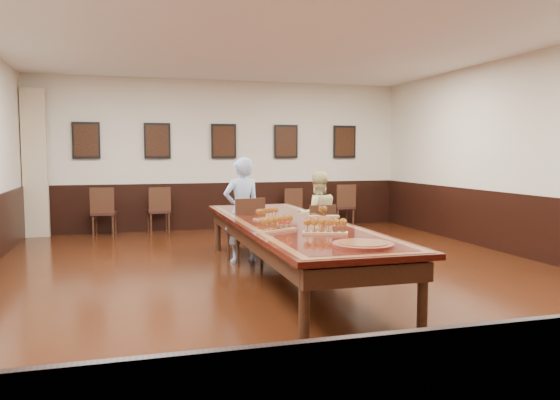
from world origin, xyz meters
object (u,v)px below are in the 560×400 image
object	(u,v)px
chair_woman	(319,232)
spare_chair_a	(104,211)
chair_man	(245,230)
spare_chair_b	(158,210)
conference_table	(290,233)
person_woman	(317,216)
spare_chair_c	(291,208)
person_man	(242,210)
spare_chair_d	(342,206)
carved_platter	(363,245)

from	to	relation	value
chair_woman	spare_chair_a	world-z (taller)	spare_chair_a
chair_man	chair_woman	size ratio (longest dim) A/B	1.14
chair_man	spare_chair_a	distance (m)	4.02
spare_chair_b	conference_table	bearing A→B (deg)	101.16
chair_man	person_woman	size ratio (longest dim) A/B	0.73
spare_chair_c	person_man	bearing A→B (deg)	63.43
spare_chair_b	chair_man	bearing A→B (deg)	101.03
chair_woman	spare_chair_d	distance (m)	3.84
chair_man	conference_table	size ratio (longest dim) A/B	0.20
spare_chair_b	spare_chair_d	size ratio (longest dim) A/B	0.99
chair_woman	spare_chair_b	world-z (taller)	spare_chair_b
spare_chair_d	person_woman	xyz separation A→B (m)	(-1.78, -3.30, 0.20)
spare_chair_a	person_man	xyz separation A→B (m)	(2.11, -3.30, 0.30)
spare_chair_d	chair_woman	bearing A→B (deg)	61.51
person_woman	conference_table	bearing A→B (deg)	59.03
chair_man	spare_chair_d	xyz separation A→B (m)	(2.93, 3.31, -0.02)
chair_woman	carved_platter	xyz separation A→B (m)	(-0.66, -3.07, 0.34)
conference_table	chair_woman	bearing A→B (deg)	53.97
spare_chair_a	person_woman	distance (m)	4.73
spare_chair_a	spare_chair_c	size ratio (longest dim) A/B	1.12
chair_man	person_man	size ratio (longest dim) A/B	0.63
spare_chair_d	chair_man	bearing A→B (deg)	47.69
chair_man	person_man	distance (m)	0.31
spare_chair_a	conference_table	distance (m)	5.21
conference_table	spare_chair_c	bearing A→B (deg)	72.88
person_woman	carved_platter	bearing A→B (deg)	81.06
spare_chair_b	spare_chair_d	distance (m)	4.00
spare_chair_c	person_woman	bearing A→B (deg)	80.62
spare_chair_c	carved_platter	world-z (taller)	spare_chair_c
spare_chair_c	person_man	distance (m)	3.99
spare_chair_a	spare_chair_d	bearing A→B (deg)	-174.93
spare_chair_a	carved_platter	bearing A→B (deg)	117.86
spare_chair_a	person_man	size ratio (longest dim) A/B	0.62
spare_chair_a	carved_platter	distance (m)	7.06
person_man	person_woman	size ratio (longest dim) A/B	1.16
spare_chair_b	spare_chair_d	world-z (taller)	spare_chair_d
chair_woman	conference_table	size ratio (longest dim) A/B	0.17
spare_chair_b	spare_chair_c	distance (m)	2.89
spare_chair_b	person_woman	distance (m)	4.21
conference_table	spare_chair_d	bearing A→B (deg)	60.12
spare_chair_d	person_man	bearing A→B (deg)	46.58
spare_chair_a	conference_table	size ratio (longest dim) A/B	0.19
spare_chair_d	person_man	distance (m)	4.37
chair_man	spare_chair_b	distance (m)	3.74
carved_platter	chair_woman	bearing A→B (deg)	77.77
person_woman	person_man	bearing A→B (deg)	-1.58
spare_chair_c	spare_chair_d	size ratio (longest dim) A/B	0.91
chair_man	spare_chair_d	bearing A→B (deg)	-142.64
chair_man	spare_chair_d	world-z (taller)	chair_man
chair_man	carved_platter	size ratio (longest dim) A/B	1.35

